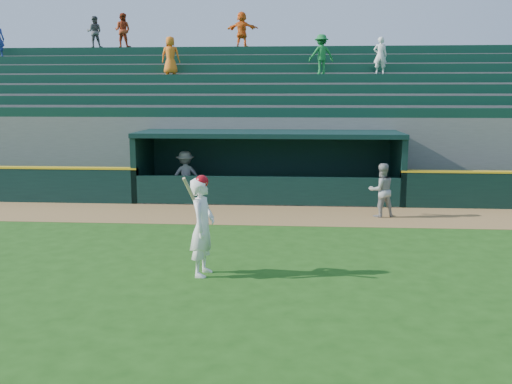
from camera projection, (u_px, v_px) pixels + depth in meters
ground at (251, 259)px, 13.20m from camera, size 120.00×120.00×0.00m
warning_track at (264, 215)px, 18.02m from camera, size 40.00×3.00×0.01m
dugout_player_front at (381, 190)px, 17.65m from camera, size 0.96×0.84×1.67m
dugout_player_inside at (185, 175)px, 20.61m from camera, size 1.28×0.97×1.76m
dugout at (269, 161)px, 20.84m from camera, size 9.40×2.80×2.46m
stands at (275, 126)px, 25.16m from camera, size 34.50×6.25×7.59m
batter_at_plate at (203, 226)px, 11.85m from camera, size 0.63×0.86×2.14m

